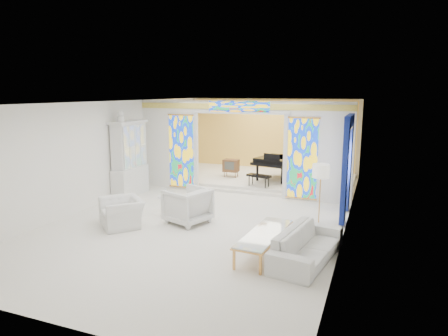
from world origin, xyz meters
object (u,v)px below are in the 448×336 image
at_px(sofa, 307,245).
at_px(coffee_table, 265,234).
at_px(armchair_left, 122,213).
at_px(grand_piano, 282,161).
at_px(armchair_right, 188,206).
at_px(china_cabinet, 130,159).
at_px(tv_console, 231,166).

bearing_deg(sofa, coffee_table, 98.16).
relative_size(armchair_left, grand_piano, 0.41).
distance_m(armchair_left, armchair_right, 1.62).
bearing_deg(armchair_right, china_cabinet, -102.37).
distance_m(china_cabinet, armchair_left, 3.19).
distance_m(armchair_left, sofa, 4.63).
xyz_separation_m(armchair_left, grand_piano, (2.64, 5.91, 0.50)).
relative_size(armchair_left, sofa, 0.49).
height_order(sofa, grand_piano, grand_piano).
relative_size(china_cabinet, coffee_table, 1.31).
xyz_separation_m(sofa, grand_piano, (-1.97, 6.32, 0.53)).
xyz_separation_m(armchair_left, armchair_right, (1.40, 0.82, 0.10)).
bearing_deg(sofa, china_cabinet, 72.92).
height_order(armchair_left, tv_console, tv_console).
relative_size(china_cabinet, sofa, 1.25).
height_order(armchair_right, coffee_table, armchair_right).
bearing_deg(coffee_table, china_cabinet, 150.05).
distance_m(sofa, coffee_table, 0.88).
height_order(armchair_right, sofa, armchair_right).
xyz_separation_m(armchair_right, grand_piano, (1.25, 5.09, 0.40)).
height_order(china_cabinet, coffee_table, china_cabinet).
bearing_deg(tv_console, armchair_left, -98.94).
xyz_separation_m(china_cabinet, sofa, (6.17, -3.07, -0.85)).
relative_size(china_cabinet, tv_console, 4.22).
distance_m(armchair_right, sofa, 3.45).
xyz_separation_m(china_cabinet, armchair_left, (1.55, -2.66, -0.82)).
xyz_separation_m(armchair_right, tv_console, (-0.61, 4.83, 0.15)).
relative_size(armchair_right, grand_piano, 0.38).
distance_m(coffee_table, tv_console, 6.73).
distance_m(china_cabinet, coffee_table, 6.16).
distance_m(china_cabinet, sofa, 6.94).
bearing_deg(sofa, grand_piano, 26.72).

